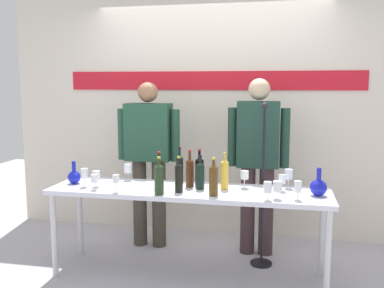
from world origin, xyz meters
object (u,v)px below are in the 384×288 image
(display_table, at_px, (188,196))
(wine_glass_left_3, at_px, (128,169))
(wine_glass_left_4, at_px, (116,179))
(wine_glass_right_3, at_px, (277,187))
(wine_bottle_1, at_px, (190,172))
(wine_bottle_7, at_px, (200,175))
(presenter_right, at_px, (258,156))
(wine_glass_left_2, at_px, (95,179))
(presenter_left, at_px, (149,153))
(wine_bottle_6, at_px, (179,177))
(wine_bottle_5, at_px, (180,169))
(microphone_stand, at_px, (262,212))
(wine_glass_left_1, at_px, (84,174))
(wine_bottle_4, at_px, (159,172))
(wine_bottle_8, at_px, (214,179))
(wine_bottle_2, at_px, (225,173))
(wine_glass_right_0, at_px, (298,187))
(decanter_blue_left, at_px, (74,177))
(wine_glass_right_5, at_px, (268,188))
(wine_glass_right_1, at_px, (245,175))
(wine_glass_right_4, at_px, (282,180))
(wine_glass_right_2, at_px, (289,174))
(decanter_blue_right, at_px, (318,187))
(wine_bottle_0, at_px, (199,170))
(wine_glass_left_0, at_px, (96,176))
(wine_bottle_3, at_px, (159,178))

(display_table, distance_m, wine_glass_left_3, 0.68)
(wine_glass_left_4, xyz_separation_m, wine_glass_right_3, (1.30, 0.05, -0.01))
(wine_bottle_1, height_order, wine_bottle_7, wine_bottle_1)
(presenter_right, height_order, wine_glass_right_3, presenter_right)
(wine_glass_left_2, xyz_separation_m, wine_glass_left_3, (0.15, 0.41, 0.01))
(display_table, height_order, presenter_left, presenter_left)
(display_table, bearing_deg, wine_bottle_6, -113.44)
(wine_bottle_5, height_order, wine_glass_left_3, wine_bottle_5)
(wine_glass_right_3, distance_m, microphone_stand, 0.68)
(wine_bottle_1, xyz_separation_m, wine_glass_left_1, (-0.89, -0.19, -0.02))
(wine_bottle_7, height_order, wine_glass_right_3, wine_bottle_7)
(wine_bottle_4, relative_size, wine_bottle_8, 1.02)
(wine_bottle_2, distance_m, wine_glass_right_0, 0.64)
(decanter_blue_left, distance_m, wine_glass_left_4, 0.54)
(wine_glass_right_5, bearing_deg, wine_glass_left_2, 177.92)
(wine_glass_right_1, bearing_deg, wine_glass_right_3, -48.80)
(wine_glass_right_0, xyz_separation_m, wine_glass_right_4, (-0.12, 0.26, -0.00))
(wine_glass_left_4, relative_size, wine_glass_right_2, 0.90)
(decanter_blue_left, height_order, wine_glass_left_3, decanter_blue_left)
(decanter_blue_right, relative_size, wine_bottle_0, 0.70)
(display_table, bearing_deg, wine_glass_right_0, -11.16)
(wine_glass_left_4, distance_m, wine_glass_right_0, 1.46)
(wine_glass_left_3, distance_m, wine_glass_right_0, 1.57)
(presenter_left, height_order, wine_bottle_5, presenter_left)
(wine_bottle_5, bearing_deg, wine_glass_left_4, -136.58)
(decanter_blue_left, bearing_deg, presenter_left, 51.98)
(presenter_left, relative_size, wine_bottle_2, 5.34)
(display_table, bearing_deg, wine_glass_left_2, -166.11)
(wine_glass_right_5, xyz_separation_m, microphone_stand, (-0.06, 0.61, -0.38))
(wine_bottle_4, bearing_deg, wine_glass_right_0, -9.21)
(display_table, distance_m, wine_bottle_6, 0.24)
(wine_bottle_6, height_order, wine_glass_left_4, wine_bottle_6)
(wine_glass_left_2, bearing_deg, microphone_stand, 21.98)
(wine_bottle_6, distance_m, wine_glass_right_2, 0.94)
(decanter_blue_right, xyz_separation_m, wine_glass_left_4, (-1.62, -0.23, 0.04))
(presenter_right, bearing_deg, wine_bottle_4, -142.48)
(wine_bottle_7, xyz_separation_m, wine_glass_left_1, (-1.00, -0.13, -0.01))
(wine_glass_left_0, xyz_separation_m, wine_glass_right_0, (1.69, -0.09, 0.00))
(wine_bottle_2, xyz_separation_m, wine_glass_left_3, (-0.92, 0.16, -0.03))
(wine_bottle_4, bearing_deg, wine_glass_left_4, -140.33)
(decanter_blue_left, distance_m, wine_glass_right_1, 1.52)
(wine_glass_left_3, height_order, wine_glass_right_0, wine_glass_left_3)
(decanter_blue_right, relative_size, wine_bottle_8, 0.74)
(wine_bottle_6, bearing_deg, wine_bottle_3, -142.93)
(wine_glass_left_4, height_order, microphone_stand, microphone_stand)
(wine_glass_right_2, bearing_deg, wine_glass_right_0, -80.26)
(wine_glass_left_3, height_order, microphone_stand, microphone_stand)
(wine_bottle_4, height_order, wine_glass_right_0, wine_bottle_4)
(decanter_blue_right, bearing_deg, wine_glass_left_4, -171.99)
(wine_bottle_5, xyz_separation_m, wine_glass_left_0, (-0.68, -0.27, -0.04))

